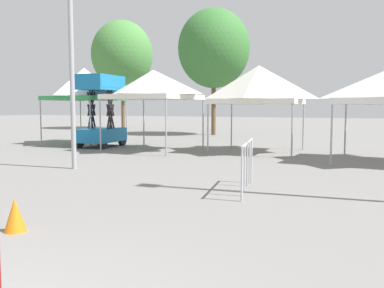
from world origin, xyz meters
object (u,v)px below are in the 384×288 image
Objects in this scene: canopy_tent_right_of_center at (153,85)px; crowd_barrier_near_person at (247,157)px; canopy_tent_behind_right at (84,84)px; tree_behind_tents_left at (122,55)px; canopy_tent_behind_center at (259,85)px; traffic_cone_lot_center at (15,215)px; scissor_lift at (101,124)px; tree_behind_tents_center at (214,48)px.

canopy_tent_right_of_center is 9.16m from crowd_barrier_near_person.
tree_behind_tents_left is (-6.15, 12.54, 3.15)m from canopy_tent_behind_right.
traffic_cone_lot_center is at bearing -91.50° from canopy_tent_behind_center.
crowd_barrier_near_person is (16.89, -20.54, -5.32)m from tree_behind_tents_left.
canopy_tent_behind_right is 8.83m from canopy_tent_behind_center.
scissor_lift is 0.40× the size of tree_behind_tents_center.
canopy_tent_right_of_center is at bearing -16.82° from canopy_tent_behind_right.
tree_behind_tents_center is 16.38× the size of traffic_cone_lot_center.
canopy_tent_behind_center is 7.04× the size of traffic_cone_lot_center.
canopy_tent_behind_right is at bearing -63.86° from tree_behind_tents_left.
tree_behind_tents_center is 18.77m from crowd_barrier_near_person.
tree_behind_tents_center is (9.59, -3.93, -0.54)m from tree_behind_tents_left.
traffic_cone_lot_center is (14.66, -24.75, -5.82)m from tree_behind_tents_left.
canopy_tent_behind_right is 1.15× the size of scissor_lift.
tree_behind_tents_left reaches higher than canopy_tent_behind_right.
tree_behind_tents_left is at bearing 157.73° from tree_behind_tents_center.
canopy_tent_behind_right is at bearing 163.18° from canopy_tent_right_of_center.
canopy_tent_behind_right is at bearing 178.72° from canopy_tent_behind_center.
scissor_lift is at bearing 173.12° from canopy_tent_right_of_center.
canopy_tent_behind_center is 1.07× the size of scissor_lift.
crowd_barrier_near_person is 4.21× the size of traffic_cone_lot_center.
tree_behind_tents_left is at bearing 127.85° from canopy_tent_right_of_center.
traffic_cone_lot_center is (3.82, -10.79, -2.48)m from canopy_tent_right_of_center.
canopy_tent_right_of_center reaches higher than scissor_lift.
canopy_tent_behind_center is at bearing -58.56° from tree_behind_tents_center.
canopy_tent_behind_right is 4.91m from canopy_tent_right_of_center.
canopy_tent_behind_center reaches higher than traffic_cone_lot_center.
canopy_tent_right_of_center is 0.39× the size of tree_behind_tents_left.
tree_behind_tents_left is at bearing 120.64° from traffic_cone_lot_center.
canopy_tent_behind_right reaches higher than canopy_tent_right_of_center.
crowd_barrier_near_person is at bearing -76.21° from canopy_tent_behind_center.
scissor_lift is 11.36m from crowd_barrier_near_person.
tree_behind_tents_center is at bearing -22.27° from tree_behind_tents_left.
traffic_cone_lot_center is (6.75, -11.15, -0.79)m from scissor_lift.
canopy_tent_right_of_center is 0.42× the size of tree_behind_tents_center.
scissor_lift is (-7.07, -0.87, -1.66)m from canopy_tent_behind_center.
crowd_barrier_near_person is 4.79m from traffic_cone_lot_center.
tree_behind_tents_left is at bearing 129.43° from crowd_barrier_near_person.
canopy_tent_behind_right is 0.42× the size of tree_behind_tents_left.
scissor_lift is 10.80m from tree_behind_tents_center.
canopy_tent_behind_center reaches higher than scissor_lift.
canopy_tent_behind_center is (8.82, -0.20, -0.23)m from canopy_tent_behind_right.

